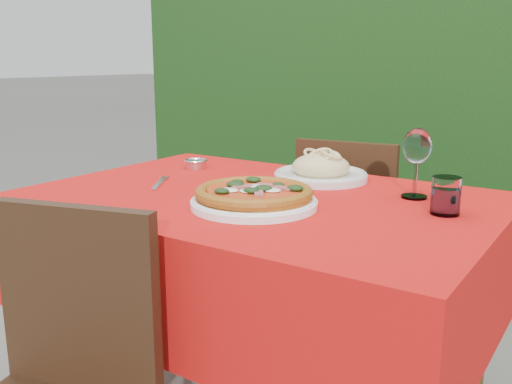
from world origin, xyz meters
The scene contains 10 objects.
hedge centered at (0.00, 1.55, 0.92)m, with size 3.20×0.55×1.78m.
dining_table centered at (0.00, 0.00, 0.60)m, with size 1.26×0.86×0.75m.
chair_near centered at (-0.07, -0.65, 0.47)m, with size 0.46×0.46×0.82m.
chair_far centered at (-0.01, 0.65, 0.47)m, with size 0.41×0.41×0.83m.
pizza_plate centered at (0.06, -0.12, 0.78)m, with size 0.36×0.36×0.06m.
pasta_plate centered at (0.05, 0.27, 0.78)m, with size 0.29×0.29×0.08m.
water_glass centered at (0.48, 0.08, 0.79)m, with size 0.07×0.07×0.09m.
wine_glass centered at (0.37, 0.20, 0.88)m, with size 0.08×0.08×0.19m.
fork centered at (-0.32, -0.06, 0.75)m, with size 0.03×0.21×0.01m, color #BBBBC2.
steel_ramekin centered at (-0.40, 0.20, 0.76)m, with size 0.07×0.07×0.03m, color silver.
Camera 1 is at (0.84, -1.28, 1.12)m, focal length 40.00 mm.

